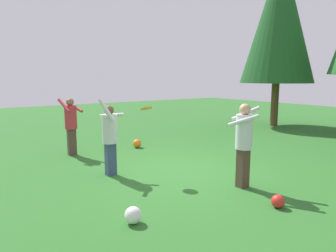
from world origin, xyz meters
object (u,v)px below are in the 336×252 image
person_catcher (244,138)px  ball_white (133,215)px  ball_red (278,201)px  person_bystander (71,122)px  frisbee (146,108)px  tree_left (279,18)px  person_thrower (110,134)px  ball_orange (137,143)px

person_catcher → ball_white: bearing=57.8°
ball_red → person_bystander: bearing=-164.0°
person_bystander → frisbee: size_ratio=5.48×
frisbee → tree_left: tree_left is taller
ball_red → tree_left: tree_left is taller
person_thrower → frisbee: 1.03m
person_catcher → ball_orange: size_ratio=6.31×
person_thrower → person_catcher: person_thrower is taller
person_thrower → ball_red: bearing=-24.4°
person_catcher → person_thrower: bearing=4.1°
frisbee → ball_orange: bearing=154.3°
person_bystander → tree_left: (-0.03, 9.57, 3.89)m
frisbee → person_bystander: bearing=-166.0°
ball_red → ball_white: bearing=-112.0°
person_bystander → ball_red: bearing=2.0°
person_bystander → ball_red: size_ratio=7.13×
ball_red → ball_orange: size_ratio=0.85×
ball_white → frisbee: bearing=143.1°
person_catcher → ball_red: (1.06, -0.30, -0.91)m
person_bystander → ball_orange: 2.21m
ball_orange → person_thrower: bearing=-42.2°
ball_orange → ball_white: size_ratio=1.01×
tree_left → person_bystander: bearing=-89.8°
person_bystander → ball_orange: (0.27, 2.02, -0.85)m
person_thrower → person_catcher: size_ratio=1.04×
person_catcher → ball_white: size_ratio=6.39×
frisbee → ball_orange: size_ratio=1.11×
ball_orange → person_catcher: bearing=-0.8°
person_thrower → tree_left: bearing=55.1°
person_bystander → tree_left: size_ratio=0.21×
person_catcher → tree_left: (-4.74, 7.61, 3.84)m
ball_red → ball_white: ball_white is taller
person_thrower → frisbee: size_ratio=5.91×
frisbee → ball_red: 3.30m
person_bystander → ball_orange: size_ratio=6.06×
tree_left → ball_white: bearing=-64.7°
person_catcher → person_bystander: bearing=-12.2°
frisbee → ball_red: (2.82, 0.92, -1.44)m
person_catcher → person_bystander: (-4.71, -1.96, -0.04)m
person_catcher → ball_orange: (-4.43, 0.06, -0.89)m
person_catcher → ball_red: 1.43m
ball_red → person_catcher: bearing=164.2°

